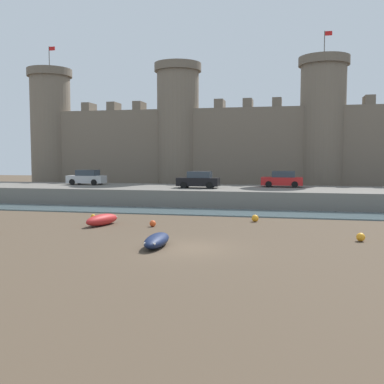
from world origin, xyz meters
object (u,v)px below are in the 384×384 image
Objects in this scene: mooring_buoy_near_shore at (255,218)px; car_quay_east at (282,179)px; mooring_buoy_near_channel at (361,237)px; car_quay_west at (198,180)px; mooring_buoy_off_centre at (93,217)px; rowboat_midflat_left at (102,219)px; rowboat_near_channel_left at (157,240)px; car_quay_centre_west at (87,178)px; mooring_buoy_mid_mud at (153,224)px.

mooring_buoy_near_shore is 14.00m from car_quay_east.
mooring_buoy_near_channel is 0.12× the size of car_quay_west.
mooring_buoy_off_centre is 0.09× the size of car_quay_west.
car_quay_east is at bearing 46.98° from mooring_buoy_off_centre.
rowboat_midflat_left is 16.58m from mooring_buoy_near_channel.
mooring_buoy_near_shore is (-6.28, 6.37, 0.01)m from mooring_buoy_near_channel.
rowboat_near_channel_left is at bearing -160.12° from mooring_buoy_near_channel.
rowboat_near_channel_left is 11.99m from mooring_buoy_off_centre.
rowboat_midflat_left is 9.06× the size of mooring_buoy_off_centre.
car_quay_west reaches higher than rowboat_midflat_left.
car_quay_east is 1.00× the size of car_quay_centre_west.
mooring_buoy_off_centre is 20.35m from car_quay_east.
car_quay_east is at bearing 20.64° from car_quay_west.
car_quay_west is at bearing 89.01° from mooring_buoy_mid_mud.
car_quay_east is 8.57m from car_quay_west.
car_quay_west is (-1.96, 20.92, 2.05)m from rowboat_near_channel_left.
mooring_buoy_mid_mud is (-2.21, 6.46, -0.14)m from rowboat_near_channel_left.
car_quay_centre_west reaches higher than rowboat_near_channel_left.
mooring_buoy_off_centre is 0.84× the size of mooring_buoy_mid_mud.
car_quay_east is at bearing 64.69° from mooring_buoy_mid_mud.
rowboat_midflat_left is at bearing 171.46° from mooring_buoy_near_channel.
mooring_buoy_mid_mud is (5.53, -2.69, 0.04)m from mooring_buoy_off_centre.
mooring_buoy_mid_mud is at bearing -115.31° from car_quay_east.
car_quay_centre_west is at bearing 169.10° from car_quay_west.
rowboat_midflat_left reaches higher than mooring_buoy_near_shore.
rowboat_midflat_left is 3.57m from mooring_buoy_mid_mud.
rowboat_midflat_left is at bearing -55.33° from mooring_buoy_off_centre.
mooring_buoy_near_channel is 8.95m from mooring_buoy_near_shore.
mooring_buoy_near_channel is 0.12× the size of car_quay_east.
mooring_buoy_near_shore is at bearing 134.55° from mooring_buoy_near_channel.
mooring_buoy_near_shore is at bearing -59.49° from car_quay_west.
mooring_buoy_mid_mud is at bearing -25.96° from mooring_buoy_off_centre.
mooring_buoy_near_channel is at bearing -16.14° from mooring_buoy_off_centre.
car_quay_centre_west is at bearing 142.56° from mooring_buoy_near_channel.
mooring_buoy_near_shore is 1.41× the size of mooring_buoy_off_centre.
rowboat_near_channel_left is at bearing -113.07° from mooring_buoy_near_shore.
car_quay_west is (-12.58, 17.08, 2.17)m from mooring_buoy_near_channel.
mooring_buoy_near_channel is (10.63, 3.84, -0.12)m from rowboat_near_channel_left.
car_quay_west is (-6.31, 10.71, 2.15)m from mooring_buoy_near_shore.
rowboat_midflat_left is 10.85m from mooring_buoy_near_shore.
mooring_buoy_off_centre is at bearing 124.67° from rowboat_midflat_left.
mooring_buoy_mid_mud is 14.63m from car_quay_west.
rowboat_midflat_left is 7.58× the size of mooring_buoy_mid_mud.
mooring_buoy_near_shore is at bearing 21.15° from rowboat_midflat_left.
rowboat_midflat_left is 21.33m from car_quay_east.
car_quay_east is (11.83, 17.64, 2.01)m from rowboat_midflat_left.
mooring_buoy_near_shore is at bearing 66.93° from rowboat_near_channel_left.
rowboat_midflat_left is 6.80× the size of mooring_buoy_near_channel.
car_quay_centre_west is at bearing 116.81° from mooring_buoy_off_centre.
car_quay_east is at bearing 1.42° from car_quay_centre_west.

